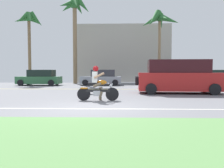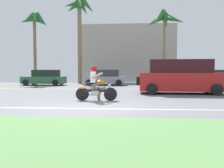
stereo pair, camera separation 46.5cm
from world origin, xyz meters
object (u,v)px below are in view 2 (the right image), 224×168
Objects in this scene: motorcyclist at (96,86)px; parked_car_0 at (45,78)px; palm_tree_1 at (35,24)px; palm_tree_0 at (164,22)px; parked_car_3 at (224,78)px; parked_car_2 at (171,79)px; palm_tree_2 at (79,13)px; suv_nearby at (180,77)px; parked_car_1 at (105,78)px.

motorcyclist reaches higher than parked_car_0.
palm_tree_1 reaches higher than motorcyclist.
palm_tree_0 is (5.13, 14.12, 5.71)m from motorcyclist.
palm_tree_0 reaches higher than parked_car_0.
parked_car_3 is 8.01m from palm_tree_0.
palm_tree_0 is (-0.05, 4.01, 5.69)m from parked_car_2.
parked_car_3 is at bearing -21.80° from palm_tree_0.
palm_tree_2 is (-8.86, 0.20, 1.09)m from palm_tree_0.
suv_nearby is at bearing 38.82° from motorcyclist.
parked_car_0 is at bearing -175.22° from parked_car_1.
palm_tree_2 is (4.70, 0.48, 1.18)m from palm_tree_1.
palm_tree_1 is 4.87m from palm_tree_2.
parked_car_0 is (-6.46, 11.17, 0.02)m from motorcyclist.
suv_nearby is at bearing -52.28° from palm_tree_2.
parked_car_2 is 0.57× the size of palm_tree_0.
motorcyclist is 15.88m from parked_car_3.
parked_car_0 is 16.85m from parked_car_3.
parked_car_2 is at bearing 62.87° from motorcyclist.
parked_car_1 is (-5.23, 8.01, -0.28)m from suv_nearby.
parked_car_3 is at bearing 49.25° from motorcyclist.
motorcyclist is at bearing -75.39° from palm_tree_2.
parked_car_2 is at bearing -5.22° from parked_car_0.
palm_tree_2 is (-8.91, 4.21, 6.78)m from parked_car_2.
palm_tree_2 reaches higher than parked_car_0.
parked_car_2 is 1.03× the size of parked_car_3.
palm_tree_2 is at bearing 178.74° from palm_tree_0.
suv_nearby is 11.81m from palm_tree_0.
motorcyclist is at bearing -86.53° from parked_car_1.
palm_tree_2 is at bearing 138.66° from parked_car_1.
motorcyclist is 0.25× the size of palm_tree_0.
suv_nearby is 9.57m from parked_car_1.
suv_nearby is 0.67× the size of palm_tree_0.
palm_tree_1 is at bearing 164.66° from parked_car_2.
parked_car_1 is 7.88m from palm_tree_2.
palm_tree_2 is at bearing 49.01° from parked_car_0.
parked_car_3 is (11.07, 0.37, -0.00)m from parked_car_1.
motorcyclist is 17.15m from palm_tree_1.
palm_tree_2 reaches higher than parked_car_2.
palm_tree_2 is at bearing 154.72° from parked_car_2.
parked_car_1 is at bearing 165.28° from parked_car_2.
palm_tree_2 is (-3.03, 2.66, 6.78)m from parked_car_1.
palm_tree_0 is (5.84, 2.47, 5.68)m from parked_car_1.
palm_tree_1 is (-18.79, 1.81, 5.60)m from parked_car_3.
parked_car_1 is 0.90× the size of parked_car_3.
palm_tree_1 is at bearing 164.19° from parked_car_1.
parked_car_1 is at bearing 4.78° from parked_car_0.
parked_car_2 is 5.53m from parked_car_3.
parked_car_2 is 0.58× the size of palm_tree_1.
motorcyclist is 0.49× the size of parked_car_1.
suv_nearby is 1.21× the size of parked_car_3.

